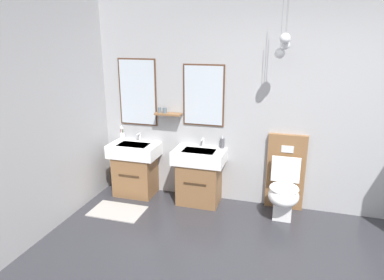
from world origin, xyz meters
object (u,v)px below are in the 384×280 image
Objects in this scene: vanity_sink_right at (199,174)px; soap_dispenser at (222,143)px; vanity_sink_left at (135,167)px; toilet at (284,186)px; toothbrush_cup at (122,135)px.

vanity_sink_right is 0.52m from soap_dispenser.
soap_dispenser is at bearing 30.74° from vanity_sink_right.
vanity_sink_left is at bearing -172.46° from soap_dispenser.
vanity_sink_right is 1.11m from toilet.
vanity_sink_left is 0.75× the size of toilet.
toothbrush_cup is at bearing 149.97° from vanity_sink_left.
toothbrush_cup is (-1.20, 0.15, 0.40)m from vanity_sink_right.
vanity_sink_left is 1.29m from soap_dispenser.
toothbrush_cup is 1.46m from soap_dispenser.
vanity_sink_left is at bearing 180.00° from vanity_sink_right.
vanity_sink_left and vanity_sink_right have the same top height.
vanity_sink_left is 0.50m from toothbrush_cup.
toothbrush_cup is (-0.26, 0.15, 0.40)m from vanity_sink_left.
vanity_sink_left is 0.94m from vanity_sink_right.
vanity_sink_left is 1.00× the size of vanity_sink_right.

